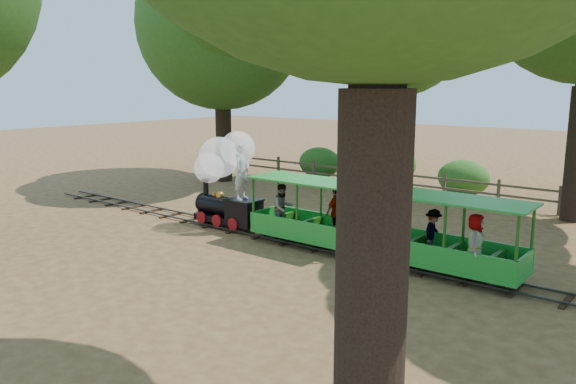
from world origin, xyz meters
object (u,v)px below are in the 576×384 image
Objects in this scene: locomotive at (224,172)px; fence at (419,182)px; carriage_front at (308,217)px; carriage_rear at (453,244)px.

locomotive is 0.17× the size of fence.
carriage_front is 0.18× the size of fence.
locomotive is at bearing 178.43° from carriage_front.
carriage_front and carriage_rear have the same top height.
locomotive is at bearing -108.11° from fence.
carriage_front is at bearing -1.57° from locomotive.
carriage_rear is (4.00, 0.02, -0.04)m from carriage_front.
locomotive is at bearing 179.42° from carriage_rear.
locomotive is 3.32m from carriage_front.
fence is (2.60, 7.93, -1.11)m from locomotive.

